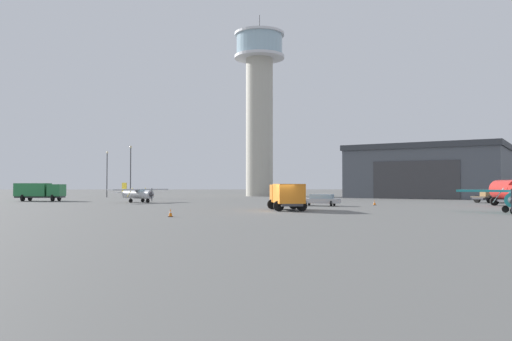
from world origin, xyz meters
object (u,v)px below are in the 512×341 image
object	(u,v)px
car_silver	(320,200)
light_post_north	(107,170)
truck_fuel_tanker_red	(511,192)
control_tower	(259,98)
truck_flatbed_blue	(497,193)
traffic_cone_near_right	(170,213)
airplane_silver	(137,193)
traffic_cone_near_left	(375,203)
light_post_west	(131,167)
truck_box_orange	(287,195)
truck_box_green	(40,191)

from	to	relation	value
car_silver	light_post_north	world-z (taller)	light_post_north
truck_fuel_tanker_red	control_tower	bearing A→B (deg)	-152.04
truck_flatbed_blue	traffic_cone_near_right	world-z (taller)	truck_flatbed_blue
airplane_silver	traffic_cone_near_left	distance (m)	32.04
light_post_west	traffic_cone_near_left	bearing A→B (deg)	-39.57
traffic_cone_near_right	truck_box_orange	bearing A→B (deg)	43.06
truck_box_green	traffic_cone_near_right	xyz separation A→B (m)	(24.42, -37.23, -1.25)
truck_box_green	traffic_cone_near_left	xyz separation A→B (m)	(46.18, -16.48, -1.24)
light_post_north	truck_box_green	bearing A→B (deg)	-102.04
truck_fuel_tanker_red	truck_box_orange	size ratio (longest dim) A/B	0.99
traffic_cone_near_left	traffic_cone_near_right	world-z (taller)	traffic_cone_near_left
light_post_north	traffic_cone_near_left	bearing A→B (deg)	-42.20
truck_fuel_tanker_red	truck_box_orange	distance (m)	27.91
truck_box_orange	light_post_north	xyz separation A→B (m)	(-29.88, 49.17, 3.78)
control_tower	truck_box_orange	world-z (taller)	control_tower
control_tower	truck_box_green	size ratio (longest dim) A/B	5.56
car_silver	traffic_cone_near_left	size ratio (longest dim) A/B	7.74
truck_box_green	car_silver	size ratio (longest dim) A/B	1.42
traffic_cone_near_left	traffic_cone_near_right	xyz separation A→B (m)	(-21.76, -20.75, -0.01)
airplane_silver	truck_box_orange	size ratio (longest dim) A/B	1.26
truck_flatbed_blue	light_post_north	bearing A→B (deg)	129.29
truck_box_green	traffic_cone_near_right	world-z (taller)	truck_box_green
truck_box_orange	traffic_cone_near_right	bearing A→B (deg)	128.24
control_tower	truck_flatbed_blue	distance (m)	53.76
truck_flatbed_blue	traffic_cone_near_left	size ratio (longest dim) A/B	9.83
light_post_north	traffic_cone_near_left	size ratio (longest dim) A/B	13.94
truck_flatbed_blue	traffic_cone_near_left	bearing A→B (deg)	177.48
airplane_silver	traffic_cone_near_right	xyz separation A→B (m)	(8.63, -30.88, -0.98)
truck_box_orange	light_post_west	bearing A→B (deg)	25.31
truck_flatbed_blue	traffic_cone_near_left	world-z (taller)	truck_flatbed_blue
truck_box_green	traffic_cone_near_left	bearing A→B (deg)	-16.34
truck_flatbed_blue	car_silver	distance (m)	27.66
traffic_cone_near_left	control_tower	bearing A→B (deg)	104.05
truck_fuel_tanker_red	truck_flatbed_blue	world-z (taller)	truck_fuel_tanker_red
control_tower	truck_box_orange	bearing A→B (deg)	-90.01
truck_fuel_tanker_red	car_silver	world-z (taller)	truck_fuel_tanker_red
airplane_silver	truck_box_green	size ratio (longest dim) A/B	1.11
truck_box_orange	light_post_west	distance (m)	47.13
control_tower	light_post_west	bearing A→B (deg)	-143.00
control_tower	truck_box_orange	size ratio (longest dim) A/B	6.30
truck_fuel_tanker_red	truck_box_orange	world-z (taller)	truck_fuel_tanker_red
light_post_west	light_post_north	world-z (taller)	light_post_west
control_tower	airplane_silver	xyz separation A→B (m)	(-18.63, -36.84, -19.76)
light_post_west	light_post_north	bearing A→B (deg)	126.40
control_tower	truck_box_orange	distance (m)	61.57
airplane_silver	control_tower	bearing A→B (deg)	105.37
airplane_silver	truck_box_orange	world-z (taller)	airplane_silver
control_tower	light_post_north	xyz separation A→B (m)	(-29.88, -9.22, -15.76)
control_tower	traffic_cone_near_right	xyz separation A→B (m)	(-10.00, -67.73, -20.74)
truck_flatbed_blue	car_silver	world-z (taller)	truck_flatbed_blue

